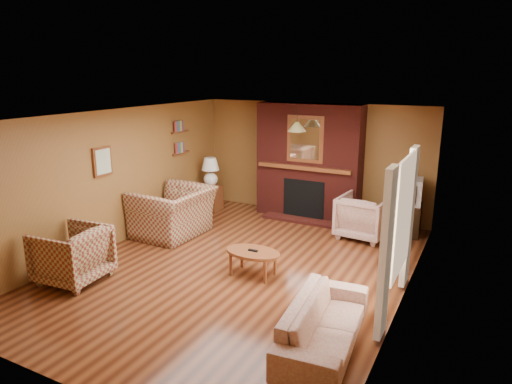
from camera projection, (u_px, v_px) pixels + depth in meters
The scene contains 20 objects.
floor at pixel (239, 267), 7.27m from camera, with size 6.50×6.50×0.00m, color #3F1B0D.
ceiling at pixel (237, 116), 6.65m from camera, with size 6.50×6.50×0.00m, color white.
wall_back at pixel (313, 159), 9.75m from camera, with size 6.50×6.50×0.00m, color brown.
wall_front at pixel (63, 278), 4.17m from camera, with size 6.50×6.50×0.00m, color brown.
wall_left at pixel (115, 178), 8.07m from camera, with size 6.50×6.50×0.00m, color brown.
wall_right at pixel (407, 219), 5.84m from camera, with size 6.50×6.50×0.00m, color brown.
fireplace at pixel (309, 162), 9.52m from camera, with size 2.20×0.82×2.40m.
window_right at pixel (400, 228), 5.71m from camera, with size 0.10×1.85×2.00m.
bookshelf at pixel (181, 138), 9.56m from camera, with size 0.09×0.55×0.71m.
botanical_print at pixel (102, 161), 7.71m from camera, with size 0.05×0.40×0.50m.
pendant_light at pixel (297, 127), 8.73m from camera, with size 0.36×0.36×0.48m.
plaid_loveseat at pixel (173, 212), 8.63m from camera, with size 1.38×1.20×0.89m, color maroon.
plaid_armchair at pixel (72, 255), 6.71m from camera, with size 0.89×0.91×0.83m, color maroon.
floral_sofa at pixel (324, 323), 5.16m from camera, with size 1.83×0.72×0.53m, color #BFB894.
floral_armchair at pixel (363, 217), 8.50m from camera, with size 0.86×0.89×0.81m, color #BFB894.
coffee_table at pixel (253, 254), 6.92m from camera, with size 0.87×0.54×0.41m.
side_table at pixel (211, 198), 10.23m from camera, with size 0.41×0.41×0.55m, color brown.
table_lamp at pixel (210, 170), 10.07m from camera, with size 0.39×0.39×0.64m.
tv_stand at pixel (405, 219), 8.68m from camera, with size 0.56×0.51×0.61m, color black.
crt_tv at pixel (407, 191), 8.53m from camera, with size 0.58×0.57×0.49m.
Camera 1 is at (3.34, -5.83, 3.03)m, focal length 32.00 mm.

